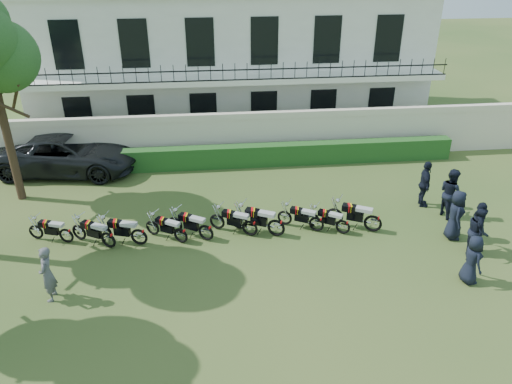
{
  "coord_description": "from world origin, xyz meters",
  "views": [
    {
      "loc": [
        -1.47,
        -13.82,
        9.5
      ],
      "look_at": [
        0.22,
        1.81,
        1.4
      ],
      "focal_mm": 35.0,
      "sensor_mm": 36.0,
      "label": 1
    }
  ],
  "objects_px": {
    "motorcycle_6": "(276,224)",
    "motorcycle_8": "(343,224)",
    "motorcycle_0": "(66,232)",
    "officer_3": "(456,215)",
    "motorcycle_4": "(206,229)",
    "motorcycle_9": "(373,220)",
    "motorcycle_7": "(317,221)",
    "motorcycle_5": "(250,225)",
    "officer_2": "(477,228)",
    "officer_4": "(451,193)",
    "motorcycle_3": "(181,232)",
    "officer_0": "(472,260)",
    "inspector": "(47,274)",
    "suv": "(68,154)",
    "officer_1": "(478,231)",
    "officer_5": "(425,184)",
    "motorcycle_1": "(108,236)",
    "motorcycle_2": "(139,233)"
  },
  "relations": [
    {
      "from": "motorcycle_6",
      "to": "motorcycle_8",
      "type": "relative_size",
      "value": 1.29
    },
    {
      "from": "motorcycle_0",
      "to": "officer_3",
      "type": "relative_size",
      "value": 0.91
    },
    {
      "from": "motorcycle_4",
      "to": "motorcycle_6",
      "type": "relative_size",
      "value": 0.88
    },
    {
      "from": "motorcycle_9",
      "to": "motorcycle_7",
      "type": "bearing_deg",
      "value": 110.66
    },
    {
      "from": "motorcycle_5",
      "to": "motorcycle_6",
      "type": "distance_m",
      "value": 0.93
    },
    {
      "from": "officer_3",
      "to": "officer_2",
      "type": "bearing_deg",
      "value": -147.92
    },
    {
      "from": "motorcycle_0",
      "to": "officer_4",
      "type": "xyz_separation_m",
      "value": [
        13.93,
        0.43,
        0.53
      ]
    },
    {
      "from": "motorcycle_0",
      "to": "motorcycle_3",
      "type": "height_order",
      "value": "motorcycle_3"
    },
    {
      "from": "motorcycle_9",
      "to": "officer_4",
      "type": "xyz_separation_m",
      "value": [
        3.2,
        0.87,
        0.45
      ]
    },
    {
      "from": "motorcycle_0",
      "to": "officer_0",
      "type": "height_order",
      "value": "officer_0"
    },
    {
      "from": "motorcycle_4",
      "to": "inspector",
      "type": "xyz_separation_m",
      "value": [
        -4.56,
        -2.65,
        0.4
      ]
    },
    {
      "from": "motorcycle_8",
      "to": "suv",
      "type": "height_order",
      "value": "suv"
    },
    {
      "from": "officer_1",
      "to": "officer_2",
      "type": "height_order",
      "value": "officer_2"
    },
    {
      "from": "officer_4",
      "to": "officer_5",
      "type": "bearing_deg",
      "value": 27.26
    },
    {
      "from": "suv",
      "to": "officer_3",
      "type": "relative_size",
      "value": 3.4
    },
    {
      "from": "motorcycle_8",
      "to": "motorcycle_3",
      "type": "bearing_deg",
      "value": 122.71
    },
    {
      "from": "motorcycle_4",
      "to": "officer_0",
      "type": "distance_m",
      "value": 8.58
    },
    {
      "from": "officer_0",
      "to": "officer_1",
      "type": "relative_size",
      "value": 0.93
    },
    {
      "from": "motorcycle_0",
      "to": "motorcycle_5",
      "type": "height_order",
      "value": "motorcycle_5"
    },
    {
      "from": "motorcycle_0",
      "to": "officer_3",
      "type": "distance_m",
      "value": 13.46
    },
    {
      "from": "motorcycle_1",
      "to": "officer_5",
      "type": "height_order",
      "value": "officer_5"
    },
    {
      "from": "motorcycle_2",
      "to": "officer_0",
      "type": "xyz_separation_m",
      "value": [
        10.25,
        -3.13,
        0.32
      ]
    },
    {
      "from": "motorcycle_5",
      "to": "motorcycle_6",
      "type": "bearing_deg",
      "value": -70.83
    },
    {
      "from": "inspector",
      "to": "officer_3",
      "type": "relative_size",
      "value": 0.96
    },
    {
      "from": "motorcycle_5",
      "to": "inspector",
      "type": "relative_size",
      "value": 0.97
    },
    {
      "from": "motorcycle_8",
      "to": "officer_4",
      "type": "xyz_separation_m",
      "value": [
        4.29,
        0.88,
        0.54
      ]
    },
    {
      "from": "officer_1",
      "to": "officer_5",
      "type": "distance_m",
      "value": 3.4
    },
    {
      "from": "motorcycle_4",
      "to": "officer_3",
      "type": "bearing_deg",
      "value": -63.29
    },
    {
      "from": "officer_2",
      "to": "motorcycle_7",
      "type": "bearing_deg",
      "value": 86.49
    },
    {
      "from": "suv",
      "to": "officer_2",
      "type": "relative_size",
      "value": 3.27
    },
    {
      "from": "motorcycle_0",
      "to": "officer_3",
      "type": "xyz_separation_m",
      "value": [
        13.41,
        -1.07,
        0.48
      ]
    },
    {
      "from": "motorcycle_3",
      "to": "inspector",
      "type": "height_order",
      "value": "inspector"
    },
    {
      "from": "motorcycle_4",
      "to": "officer_4",
      "type": "height_order",
      "value": "officer_4"
    },
    {
      "from": "motorcycle_0",
      "to": "suv",
      "type": "distance_m",
      "value": 6.2
    },
    {
      "from": "motorcycle_6",
      "to": "officer_4",
      "type": "xyz_separation_m",
      "value": [
        6.68,
        0.79,
        0.45
      ]
    },
    {
      "from": "motorcycle_2",
      "to": "motorcycle_8",
      "type": "bearing_deg",
      "value": -72.46
    },
    {
      "from": "motorcycle_2",
      "to": "suv",
      "type": "relative_size",
      "value": 0.3
    },
    {
      "from": "officer_0",
      "to": "officer_4",
      "type": "height_order",
      "value": "officer_4"
    },
    {
      "from": "motorcycle_0",
      "to": "officer_3",
      "type": "bearing_deg",
      "value": -76.27
    },
    {
      "from": "inspector",
      "to": "officer_1",
      "type": "relative_size",
      "value": 1.01
    },
    {
      "from": "motorcycle_2",
      "to": "motorcycle_5",
      "type": "xyz_separation_m",
      "value": [
        3.82,
        0.18,
        -0.02
      ]
    },
    {
      "from": "suv",
      "to": "officer_3",
      "type": "height_order",
      "value": "officer_3"
    },
    {
      "from": "motorcycle_8",
      "to": "motorcycle_2",
      "type": "bearing_deg",
      "value": 122.68
    },
    {
      "from": "motorcycle_8",
      "to": "officer_5",
      "type": "relative_size",
      "value": 0.78
    },
    {
      "from": "motorcycle_4",
      "to": "motorcycle_8",
      "type": "relative_size",
      "value": 1.13
    },
    {
      "from": "officer_0",
      "to": "officer_5",
      "type": "xyz_separation_m",
      "value": [
        0.53,
        4.83,
        0.13
      ]
    },
    {
      "from": "motorcycle_9",
      "to": "officer_2",
      "type": "xyz_separation_m",
      "value": [
        2.95,
        -1.6,
        0.43
      ]
    },
    {
      "from": "officer_0",
      "to": "officer_3",
      "type": "bearing_deg",
      "value": -18.81
    },
    {
      "from": "motorcycle_1",
      "to": "motorcycle_2",
      "type": "height_order",
      "value": "motorcycle_2"
    },
    {
      "from": "motorcycle_2",
      "to": "motorcycle_9",
      "type": "relative_size",
      "value": 1.0
    }
  ]
}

